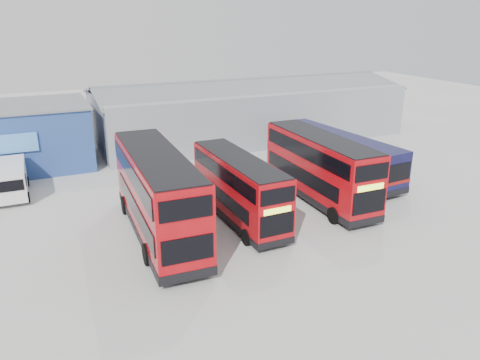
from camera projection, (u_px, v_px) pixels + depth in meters
ground_plane at (267, 222)px, 28.37m from camera, size 120.00×120.00×0.00m
office_block at (10, 137)px, 37.58m from camera, size 12.30×8.32×5.12m
maintenance_shed at (247, 110)px, 47.78m from camera, size 30.50×12.00×5.89m
double_decker_left at (158, 196)px, 25.74m from camera, size 3.25×11.67×4.89m
double_decker_centre at (239, 189)px, 28.06m from camera, size 2.55×9.41×3.95m
double_decker_right at (319, 169)px, 30.99m from camera, size 2.78×10.55×4.44m
single_decker_blue at (336, 156)px, 35.89m from camera, size 3.79×12.28×3.28m
panel_van at (10, 179)px, 31.94m from camera, size 2.24×5.18×2.25m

